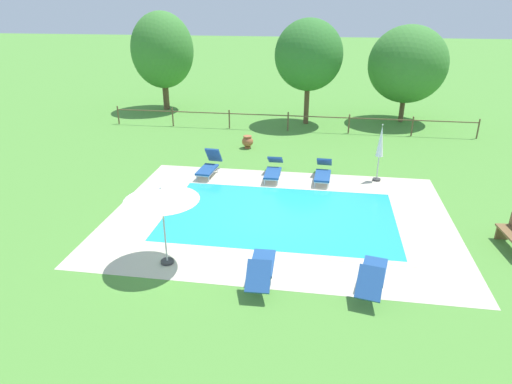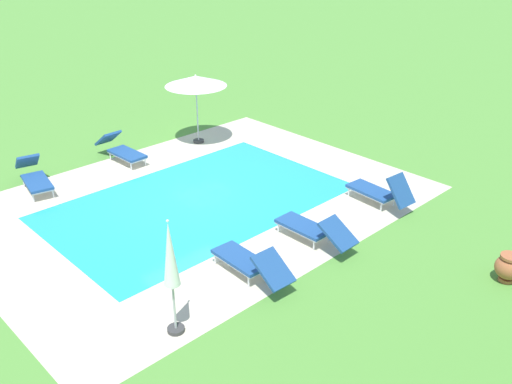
{
  "view_description": "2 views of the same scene",
  "coord_description": "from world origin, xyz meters",
  "px_view_note": "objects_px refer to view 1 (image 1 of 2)",
  "views": [
    {
      "loc": [
        1.32,
        -13.58,
        6.71
      ],
      "look_at": [
        -0.88,
        0.5,
        0.6
      ],
      "focal_mm": 31.54,
      "sensor_mm": 36.0,
      "label": 1
    },
    {
      "loc": [
        8.08,
        10.66,
        6.78
      ],
      "look_at": [
        -0.56,
        1.65,
        0.67
      ],
      "focal_mm": 39.59,
      "sensor_mm": 36.0,
      "label": 2
    }
  ],
  "objects_px": {
    "sun_lounger_north_near_steps": "(372,275)",
    "terracotta_urn_near_fence": "(248,141)",
    "patio_umbrella_closed_row_west": "(380,144)",
    "tree_far_west": "(309,55)",
    "sun_lounger_north_far": "(273,169)",
    "sun_lounger_south_near_corner": "(209,166)",
    "tree_centre": "(162,50)",
    "sun_lounger_north_mid": "(323,172)",
    "sun_lounger_north_end": "(261,267)",
    "patio_umbrella_open_foreground": "(161,195)",
    "tree_west_mid": "(408,64)"
  },
  "relations": [
    {
      "from": "sun_lounger_south_near_corner",
      "to": "tree_west_mid",
      "type": "xyz_separation_m",
      "value": [
        9.1,
        10.46,
        2.91
      ]
    },
    {
      "from": "sun_lounger_north_end",
      "to": "tree_far_west",
      "type": "xyz_separation_m",
      "value": [
        0.28,
        16.32,
        3.5
      ]
    },
    {
      "from": "sun_lounger_north_far",
      "to": "patio_umbrella_open_foreground",
      "type": "distance_m",
      "value": 7.4
    },
    {
      "from": "sun_lounger_north_near_steps",
      "to": "sun_lounger_north_end",
      "type": "relative_size",
      "value": 1.02
    },
    {
      "from": "sun_lounger_north_end",
      "to": "patio_umbrella_open_foreground",
      "type": "distance_m",
      "value": 3.2
    },
    {
      "from": "tree_far_west",
      "to": "sun_lounger_north_far",
      "type": "bearing_deg",
      "value": -95.29
    },
    {
      "from": "sun_lounger_north_mid",
      "to": "tree_centre",
      "type": "relative_size",
      "value": 0.33
    },
    {
      "from": "sun_lounger_south_near_corner",
      "to": "patio_umbrella_closed_row_west",
      "type": "relative_size",
      "value": 0.81
    },
    {
      "from": "tree_far_west",
      "to": "tree_west_mid",
      "type": "xyz_separation_m",
      "value": [
        5.59,
        1.35,
        -0.56
      ]
    },
    {
      "from": "sun_lounger_north_mid",
      "to": "tree_centre",
      "type": "bearing_deg",
      "value": 132.77
    },
    {
      "from": "patio_umbrella_open_foreground",
      "to": "tree_west_mid",
      "type": "xyz_separation_m",
      "value": [
        8.56,
        17.29,
        1.24
      ]
    },
    {
      "from": "sun_lounger_south_near_corner",
      "to": "tree_far_west",
      "type": "relative_size",
      "value": 0.32
    },
    {
      "from": "terracotta_urn_near_fence",
      "to": "sun_lounger_south_near_corner",
      "type": "bearing_deg",
      "value": -103.91
    },
    {
      "from": "terracotta_urn_near_fence",
      "to": "tree_centre",
      "type": "xyz_separation_m",
      "value": [
        -6.77,
        7.57,
        3.42
      ]
    },
    {
      "from": "sun_lounger_north_mid",
      "to": "terracotta_urn_near_fence",
      "type": "bearing_deg",
      "value": 134.68
    },
    {
      "from": "patio_umbrella_open_foreground",
      "to": "sun_lounger_north_far",
      "type": "bearing_deg",
      "value": 72.8
    },
    {
      "from": "sun_lounger_south_near_corner",
      "to": "tree_far_west",
      "type": "bearing_deg",
      "value": 68.89
    },
    {
      "from": "sun_lounger_south_near_corner",
      "to": "tree_centre",
      "type": "xyz_separation_m",
      "value": [
        -5.82,
        11.41,
        3.35
      ]
    },
    {
      "from": "sun_lounger_north_far",
      "to": "sun_lounger_north_end",
      "type": "distance_m",
      "value": 7.29
    },
    {
      "from": "terracotta_urn_near_fence",
      "to": "tree_west_mid",
      "type": "distance_m",
      "value": 10.92
    },
    {
      "from": "tree_west_mid",
      "to": "tree_centre",
      "type": "xyz_separation_m",
      "value": [
        -14.92,
        0.95,
        0.45
      ]
    },
    {
      "from": "terracotta_urn_near_fence",
      "to": "patio_umbrella_closed_row_west",
      "type": "bearing_deg",
      "value": -30.35
    },
    {
      "from": "terracotta_urn_near_fence",
      "to": "tree_far_west",
      "type": "xyz_separation_m",
      "value": [
        2.57,
        5.27,
        3.53
      ]
    },
    {
      "from": "sun_lounger_north_far",
      "to": "tree_far_west",
      "type": "relative_size",
      "value": 0.35
    },
    {
      "from": "sun_lounger_north_near_steps",
      "to": "terracotta_urn_near_fence",
      "type": "relative_size",
      "value": 3.35
    },
    {
      "from": "sun_lounger_north_end",
      "to": "tree_west_mid",
      "type": "height_order",
      "value": "tree_west_mid"
    },
    {
      "from": "sun_lounger_north_near_steps",
      "to": "tree_centre",
      "type": "bearing_deg",
      "value": 122.58
    },
    {
      "from": "tree_far_west",
      "to": "tree_centre",
      "type": "xyz_separation_m",
      "value": [
        -9.33,
        2.3,
        -0.12
      ]
    },
    {
      "from": "patio_umbrella_open_foreground",
      "to": "terracotta_urn_near_fence",
      "type": "relative_size",
      "value": 3.71
    },
    {
      "from": "sun_lounger_north_end",
      "to": "terracotta_urn_near_fence",
      "type": "relative_size",
      "value": 3.28
    },
    {
      "from": "patio_umbrella_closed_row_west",
      "to": "tree_centre",
      "type": "relative_size",
      "value": 0.38
    },
    {
      "from": "sun_lounger_north_mid",
      "to": "terracotta_urn_near_fence",
      "type": "relative_size",
      "value": 3.32
    },
    {
      "from": "patio_umbrella_open_foreground",
      "to": "tree_west_mid",
      "type": "bearing_deg",
      "value": 63.67
    },
    {
      "from": "sun_lounger_north_mid",
      "to": "sun_lounger_north_far",
      "type": "bearing_deg",
      "value": -179.58
    },
    {
      "from": "patio_umbrella_closed_row_west",
      "to": "terracotta_urn_near_fence",
      "type": "xyz_separation_m",
      "value": [
        -5.87,
        3.44,
        -1.18
      ]
    },
    {
      "from": "sun_lounger_north_mid",
      "to": "patio_umbrella_open_foreground",
      "type": "xyz_separation_m",
      "value": [
        -4.13,
        -6.9,
        1.7
      ]
    },
    {
      "from": "patio_umbrella_open_foreground",
      "to": "patio_umbrella_closed_row_west",
      "type": "relative_size",
      "value": 0.99
    },
    {
      "from": "sun_lounger_north_end",
      "to": "patio_umbrella_closed_row_west",
      "type": "xyz_separation_m",
      "value": [
        3.59,
        7.61,
        1.15
      ]
    },
    {
      "from": "sun_lounger_north_far",
      "to": "patio_umbrella_closed_row_west",
      "type": "height_order",
      "value": "patio_umbrella_closed_row_west"
    },
    {
      "from": "terracotta_urn_near_fence",
      "to": "patio_umbrella_open_foreground",
      "type": "bearing_deg",
      "value": -92.17
    },
    {
      "from": "sun_lounger_south_near_corner",
      "to": "tree_far_west",
      "type": "distance_m",
      "value": 10.36
    },
    {
      "from": "sun_lounger_north_near_steps",
      "to": "sun_lounger_north_mid",
      "type": "xyz_separation_m",
      "value": [
        -1.36,
        7.2,
        -0.01
      ]
    },
    {
      "from": "sun_lounger_south_near_corner",
      "to": "tree_centre",
      "type": "relative_size",
      "value": 0.31
    },
    {
      "from": "sun_lounger_north_mid",
      "to": "sun_lounger_north_far",
      "type": "xyz_separation_m",
      "value": [
        -2.0,
        -0.01,
        -0.0
      ]
    },
    {
      "from": "patio_umbrella_open_foreground",
      "to": "terracotta_urn_near_fence",
      "type": "distance_m",
      "value": 10.81
    },
    {
      "from": "sun_lounger_north_near_steps",
      "to": "sun_lounger_south_near_corner",
      "type": "relative_size",
      "value": 1.1
    },
    {
      "from": "sun_lounger_north_near_steps",
      "to": "terracotta_urn_near_fence",
      "type": "height_order",
      "value": "sun_lounger_north_near_steps"
    },
    {
      "from": "patio_umbrella_closed_row_west",
      "to": "terracotta_urn_near_fence",
      "type": "distance_m",
      "value": 6.91
    },
    {
      "from": "sun_lounger_north_far",
      "to": "terracotta_urn_near_fence",
      "type": "distance_m",
      "value": 4.16
    },
    {
      "from": "sun_lounger_north_near_steps",
      "to": "patio_umbrella_open_foreground",
      "type": "height_order",
      "value": "patio_umbrella_open_foreground"
    }
  ]
}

